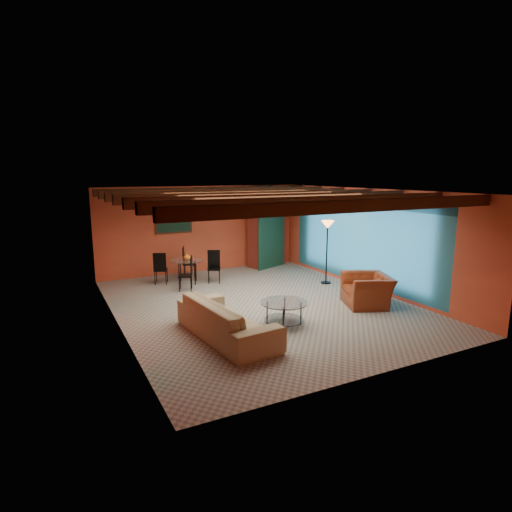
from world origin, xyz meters
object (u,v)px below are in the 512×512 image
floor_lamp (327,252)px  potted_plant (267,192)px  coffee_table (284,313)px  dining_table (187,267)px  armoire (267,233)px  vase (187,248)px  sofa (227,319)px  armchair (367,290)px

floor_lamp → potted_plant: bearing=98.2°
coffee_table → dining_table: dining_table is taller
armoire → potted_plant: bearing=0.0°
potted_plant → armoire: bearing=0.0°
coffee_table → dining_table: bearing=99.8°
coffee_table → vase: (-0.72, 4.15, 0.78)m
sofa → coffee_table: (1.32, 0.09, -0.12)m
sofa → armchair: bearing=-90.8°
coffee_table → dining_table: size_ratio=0.55×
floor_lamp → vase: size_ratio=8.86×
potted_plant → armchair: bearing=-89.5°
armchair → armoire: size_ratio=0.51×
armoire → floor_lamp: size_ratio=1.23×
floor_lamp → potted_plant: (-0.40, 2.80, 1.57)m
sofa → armoire: size_ratio=1.13×
armchair → dining_table: bearing=-119.0°
coffee_table → floor_lamp: 3.70m
sofa → armchair: armchair is taller
dining_table → potted_plant: potted_plant is taller
armoire → potted_plant: size_ratio=4.52×
armoire → dining_table: bearing=175.9°
sofa → dining_table: dining_table is taller
armchair → floor_lamp: (0.36, 2.11, 0.53)m
sofa → armchair: size_ratio=2.20×
sofa → armoire: (3.71, 5.23, 0.74)m
armchair → coffee_table: 2.45m
dining_table → potted_plant: (3.11, 0.99, 2.00)m
sofa → floor_lamp: (4.11, 2.43, 0.54)m
floor_lamp → potted_plant: size_ratio=3.67×
sofa → vase: (0.60, 4.24, 0.67)m
dining_table → armoire: 3.33m
floor_lamp → potted_plant: 3.23m
dining_table → potted_plant: bearing=17.7°
armchair → floor_lamp: bearing=-167.6°
armoire → vase: armoire is taller
floor_lamp → coffee_table: bearing=-140.0°
floor_lamp → sofa: bearing=-149.4°
sofa → armchair: (3.75, 0.33, 0.00)m
armchair → armoire: 4.96m
coffee_table → armoire: 5.73m
potted_plant → dining_table: bearing=-162.3°
coffee_table → armoire: armoire is taller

